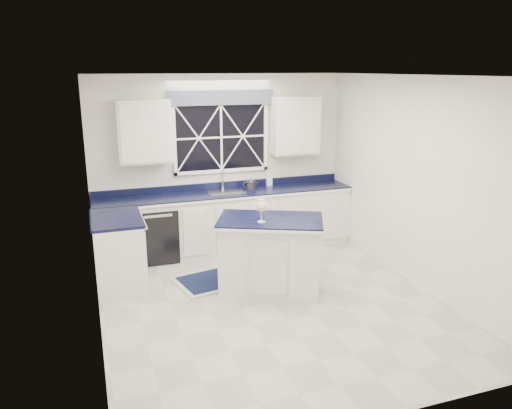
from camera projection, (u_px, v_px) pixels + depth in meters
name	position (u px, v px, depth m)	size (l,w,h in m)	color
ground	(271.00, 303.00, 6.11)	(4.50, 4.50, 0.00)	#ADAEA9
back_wall	(221.00, 162.00, 7.81)	(4.00, 0.10, 2.70)	beige
base_cabinets	(209.00, 228.00, 7.52)	(3.99, 1.60, 0.90)	silver
countertop	(227.00, 193.00, 7.65)	(3.98, 0.64, 0.04)	black
dishwasher	(156.00, 232.00, 7.44)	(0.60, 0.58, 0.82)	black
window	(221.00, 132.00, 7.64)	(1.65, 0.09, 1.26)	black
upper_cabinets	(223.00, 128.00, 7.51)	(3.10, 0.34, 0.90)	silver
faucet	(223.00, 179.00, 7.78)	(0.05, 0.20, 0.30)	#B3B3B5
island	(270.00, 255.00, 6.34)	(1.50, 1.24, 0.96)	silver
rug	(222.00, 278.00, 6.81)	(1.40, 1.02, 0.02)	#ACACA7
kettle	(251.00, 184.00, 7.83)	(0.24, 0.17, 0.17)	#2F2F32
wine_glass	(261.00, 207.00, 6.03)	(0.12, 0.12, 0.29)	silver
soap_bottle	(269.00, 180.00, 8.05)	(0.09, 0.09, 0.19)	silver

